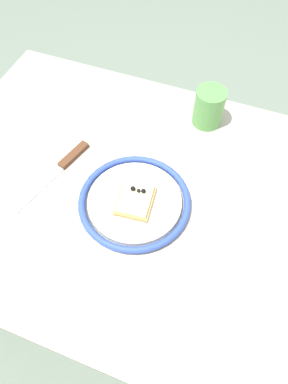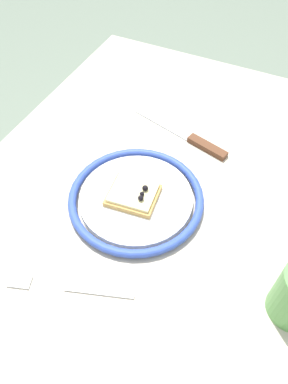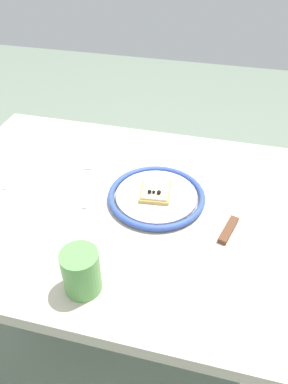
# 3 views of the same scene
# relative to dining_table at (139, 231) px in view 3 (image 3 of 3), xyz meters

# --- Properties ---
(ground_plane) EXTENTS (6.00, 6.00, 0.00)m
(ground_plane) POSITION_rel_dining_table_xyz_m (0.00, 0.00, -0.65)
(ground_plane) COLOR slate
(dining_table) EXTENTS (1.10, 0.73, 0.74)m
(dining_table) POSITION_rel_dining_table_xyz_m (0.00, 0.00, 0.00)
(dining_table) COLOR #BCB29E
(dining_table) RESTS_ON ground_plane
(plate) EXTENTS (0.25, 0.25, 0.02)m
(plate) POSITION_rel_dining_table_xyz_m (0.04, 0.03, 0.10)
(plate) COLOR white
(plate) RESTS_ON dining_table
(pizza_slice_near) EXTENTS (0.08, 0.10, 0.03)m
(pizza_slice_near) POSITION_rel_dining_table_xyz_m (0.03, 0.04, 0.11)
(pizza_slice_near) COLOR tan
(pizza_slice_near) RESTS_ON plate
(knife) EXTENTS (0.08, 0.24, 0.01)m
(knife) POSITION_rel_dining_table_xyz_m (0.23, -0.01, 0.10)
(knife) COLOR silver
(knife) RESTS_ON dining_table
(fork) EXTENTS (0.08, 0.20, 0.00)m
(fork) POSITION_rel_dining_table_xyz_m (-0.16, 0.05, 0.09)
(fork) COLOR silver
(fork) RESTS_ON dining_table
(cup) EXTENTS (0.08, 0.08, 0.10)m
(cup) POSITION_rel_dining_table_xyz_m (-0.05, -0.27, 0.14)
(cup) COLOR #599E4C
(cup) RESTS_ON dining_table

